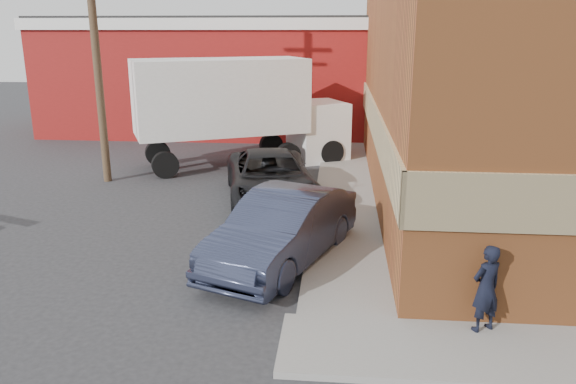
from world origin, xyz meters
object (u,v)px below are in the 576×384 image
(suv_a, at_px, (271,178))
(man, at_px, (486,288))
(utility_pole, at_px, (95,38))
(box_truck, at_px, (241,105))
(warehouse, at_px, (216,74))
(sedan, at_px, (283,229))

(suv_a, bearing_deg, man, -71.13)
(utility_pole, height_order, box_truck, utility_pole)
(warehouse, relative_size, box_truck, 1.95)
(box_truck, bearing_deg, warehouse, 83.37)
(suv_a, bearing_deg, box_truck, 97.04)
(utility_pole, relative_size, box_truck, 1.08)
(man, bearing_deg, sedan, -66.79)
(warehouse, xyz_separation_m, man, (8.88, -20.26, -1.93))
(sedan, xyz_separation_m, suv_a, (-0.82, 4.56, -0.05))
(warehouse, xyz_separation_m, suv_a, (4.38, -12.87, -2.07))
(warehouse, bearing_deg, utility_pole, -97.77)
(warehouse, xyz_separation_m, sedan, (5.20, -17.44, -2.01))
(man, distance_m, suv_a, 8.65)
(suv_a, bearing_deg, sedan, -92.27)
(utility_pole, xyz_separation_m, box_truck, (4.21, 2.83, -2.44))
(box_truck, bearing_deg, utility_pole, -171.08)
(utility_pole, distance_m, sedan, 10.10)
(utility_pole, bearing_deg, box_truck, 33.89)
(warehouse, bearing_deg, man, -66.34)
(warehouse, height_order, suv_a, warehouse)
(warehouse, relative_size, suv_a, 3.04)
(suv_a, xyz_separation_m, box_truck, (-1.67, 4.70, 1.56))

